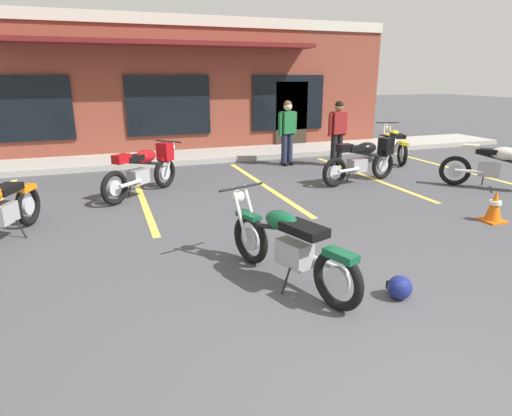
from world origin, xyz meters
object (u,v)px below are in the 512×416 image
object	(u,v)px
motorcycle_orange_scrambler	(364,159)
person_in_black_shirt	(287,129)
motorcycle_red_sportbike	(145,168)
person_in_shorts_foreground	(338,129)
motorcycle_foreground_classic	(288,245)
helmet_on_pavement	(400,287)
motorcycle_blue_standard	(500,164)
traffic_cone	(495,206)
motorcycle_green_cafe_racer	(395,144)

from	to	relation	value
motorcycle_orange_scrambler	person_in_black_shirt	xyz separation A→B (m)	(-0.82, 2.34, 0.42)
motorcycle_red_sportbike	person_in_shorts_foreground	xyz separation A→B (m)	(5.02, 1.21, 0.42)
motorcycle_foreground_classic	helmet_on_pavement	size ratio (longest dim) A/B	7.84
motorcycle_foreground_classic	person_in_shorts_foreground	bearing A→B (deg)	55.53
motorcycle_blue_standard	person_in_shorts_foreground	distance (m)	3.85
person_in_shorts_foreground	traffic_cone	distance (m)	4.90
motorcycle_red_sportbike	traffic_cone	distance (m)	6.31
motorcycle_orange_scrambler	person_in_black_shirt	bearing A→B (deg)	109.39
motorcycle_orange_scrambler	traffic_cone	world-z (taller)	motorcycle_orange_scrambler
motorcycle_blue_standard	helmet_on_pavement	size ratio (longest dim) A/B	6.36
motorcycle_foreground_classic	helmet_on_pavement	world-z (taller)	motorcycle_foreground_classic
motorcycle_red_sportbike	motorcycle_orange_scrambler	xyz separation A→B (m)	(4.66, -0.60, 0.00)
person_in_black_shirt	helmet_on_pavement	bearing A→B (deg)	-104.07
motorcycle_orange_scrambler	helmet_on_pavement	bearing A→B (deg)	-119.08
motorcycle_red_sportbike	person_in_shorts_foreground	size ratio (longest dim) A/B	1.01
person_in_black_shirt	helmet_on_pavement	xyz separation A→B (m)	(-1.74, -6.96, -0.82)
motorcycle_foreground_classic	motorcycle_orange_scrambler	distance (m)	5.25
person_in_shorts_foreground	helmet_on_pavement	distance (m)	7.11
motorcycle_foreground_classic	motorcycle_green_cafe_racer	distance (m)	8.15
person_in_shorts_foreground	motorcycle_blue_standard	bearing A→B (deg)	-59.57
helmet_on_pavement	motorcycle_orange_scrambler	bearing A→B (deg)	60.92
person_in_shorts_foreground	helmet_on_pavement	xyz separation A→B (m)	(-2.93, -6.43, -0.82)
motorcycle_orange_scrambler	helmet_on_pavement	xyz separation A→B (m)	(-2.57, -4.62, -0.40)
motorcycle_foreground_classic	person_in_black_shirt	size ratio (longest dim) A/B	1.22
motorcycle_green_cafe_racer	motorcycle_orange_scrambler	size ratio (longest dim) A/B	0.97
motorcycle_green_cafe_racer	traffic_cone	world-z (taller)	motorcycle_green_cafe_racer
motorcycle_red_sportbike	helmet_on_pavement	distance (m)	5.64
motorcycle_blue_standard	person_in_black_shirt	distance (m)	4.96
motorcycle_foreground_classic	motorcycle_green_cafe_racer	world-z (taller)	same
motorcycle_foreground_classic	motorcycle_blue_standard	distance (m)	6.31
motorcycle_red_sportbike	motorcycle_blue_standard	distance (m)	7.27
motorcycle_blue_standard	helmet_on_pavement	world-z (taller)	motorcycle_blue_standard
motorcycle_blue_standard	motorcycle_red_sportbike	bearing A→B (deg)	163.27
motorcycle_green_cafe_racer	traffic_cone	distance (m)	5.22
motorcycle_green_cafe_racer	person_in_shorts_foreground	distance (m)	1.94
motorcycle_foreground_classic	motorcycle_orange_scrambler	bearing A→B (deg)	47.54
motorcycle_foreground_classic	motorcycle_green_cafe_racer	bearing A→B (deg)	44.87
motorcycle_foreground_classic	person_in_black_shirt	world-z (taller)	person_in_black_shirt
person_in_black_shirt	person_in_shorts_foreground	size ratio (longest dim) A/B	1.00
motorcycle_blue_standard	motorcycle_foreground_classic	bearing A→B (deg)	-157.83
motorcycle_foreground_classic	motorcycle_orange_scrambler	xyz separation A→B (m)	(3.54, 3.87, 0.07)
helmet_on_pavement	motorcycle_blue_standard	bearing A→B (deg)	32.72
motorcycle_blue_standard	person_in_black_shirt	size ratio (longest dim) A/B	0.99
motorcycle_orange_scrambler	person_in_shorts_foreground	distance (m)	1.90
motorcycle_green_cafe_racer	motorcycle_orange_scrambler	bearing A→B (deg)	-139.92
person_in_black_shirt	person_in_shorts_foreground	distance (m)	1.29
motorcycle_red_sportbike	motorcycle_orange_scrambler	distance (m)	4.70
motorcycle_green_cafe_racer	helmet_on_pavement	bearing A→B (deg)	-126.46
motorcycle_blue_standard	motorcycle_green_cafe_racer	size ratio (longest dim) A/B	0.82
person_in_shorts_foreground	helmet_on_pavement	size ratio (longest dim) A/B	6.44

